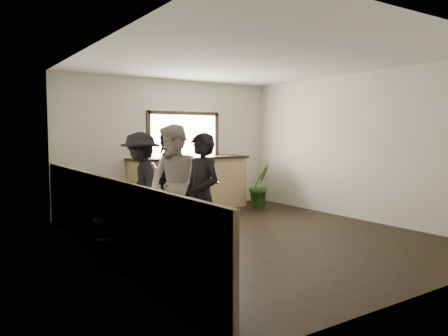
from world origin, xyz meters
TOP-DOWN VIEW (x-y plane):
  - ground at (0.00, 0.00)m, footprint 5.00×6.00m
  - room_shell at (-0.74, 0.00)m, footprint 5.01×6.01m
  - bar_counter at (0.30, 2.70)m, footprint 2.70×0.68m
  - sofa at (-2.15, 0.33)m, footprint 1.19×2.05m
  - coffee_table at (-0.76, 0.61)m, footprint 0.55×0.86m
  - cup_a at (-0.79, 0.86)m, footprint 0.16×0.16m
  - cup_b at (-0.70, 0.43)m, footprint 0.14×0.14m
  - potted_plant at (1.82, 2.17)m, footprint 0.58×0.49m
  - person_a at (-1.42, -0.71)m, footprint 0.51×0.66m
  - person_b at (-1.39, 0.12)m, footprint 0.83×0.98m
  - person_c at (-1.50, 1.08)m, footprint 0.85×1.20m
  - person_d at (-0.82, 1.46)m, footprint 0.87×1.06m

SIDE VIEW (x-z plane):
  - ground at x=0.00m, z-range -0.01..0.01m
  - coffee_table at x=-0.76m, z-range 0.00..0.36m
  - sofa at x=-2.15m, z-range 0.00..0.56m
  - cup_a at x=-0.79m, z-range 0.36..0.45m
  - cup_b at x=-0.70m, z-range 0.36..0.46m
  - potted_plant at x=1.82m, z-range 0.00..0.96m
  - bar_counter at x=0.30m, z-range -0.42..1.71m
  - person_a at x=-1.42m, z-range 0.00..1.66m
  - person_c at x=-1.50m, z-range 0.00..1.68m
  - person_d at x=-0.82m, z-range 0.00..1.69m
  - person_b at x=-1.39m, z-range 0.00..1.79m
  - room_shell at x=-0.74m, z-range 0.07..2.87m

